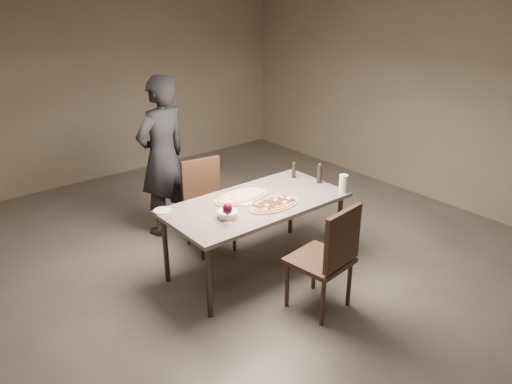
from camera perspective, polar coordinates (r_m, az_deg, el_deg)
room at (r=4.63m, az=0.00°, el=6.29°), size 7.00×7.00×7.00m
dining_table at (r=4.87m, az=0.00°, el=-1.70°), size 1.80×0.90×0.75m
zucchini_pizza at (r=4.76m, az=2.10°, el=-1.38°), size 0.56×0.31×0.05m
ham_pizza at (r=4.93m, az=-1.70°, el=-0.49°), size 0.60×0.33×0.04m
bread_basket at (r=4.51m, az=-3.30°, el=-2.47°), size 0.20×0.20×0.07m
oil_dish at (r=4.79m, az=-1.21°, el=-1.30°), size 0.14×0.14×0.02m
pepper_mill_left at (r=5.43m, az=4.34°, el=2.50°), size 0.05×0.05×0.19m
pepper_mill_right at (r=5.31m, az=7.27°, el=2.08°), size 0.06×0.06×0.22m
carafe at (r=5.10m, az=9.96°, el=0.94°), size 0.09×0.09×0.19m
wine_glass at (r=4.36m, az=-3.27°, el=-2.02°), size 0.09×0.09×0.20m
side_plate at (r=4.73m, az=-10.64°, el=-2.09°), size 0.17×0.17×0.01m
chair_near at (r=4.34m, az=8.36°, el=-7.04°), size 0.54×0.54×1.02m
chair_far at (r=5.43m, az=-5.71°, el=-0.86°), size 0.53×0.53×0.98m
diner at (r=5.69m, az=-10.64°, el=3.98°), size 0.74×0.57×1.83m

